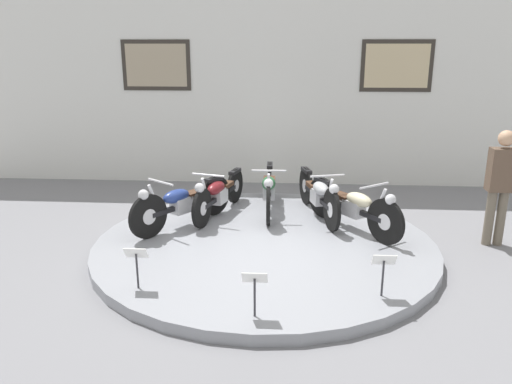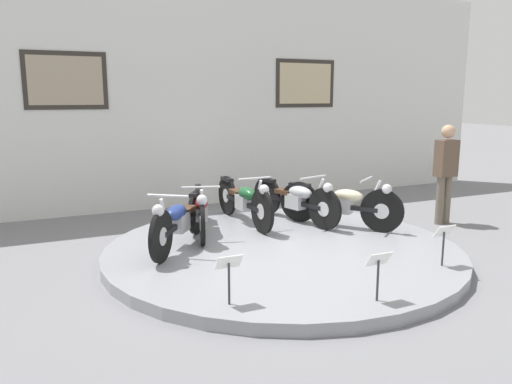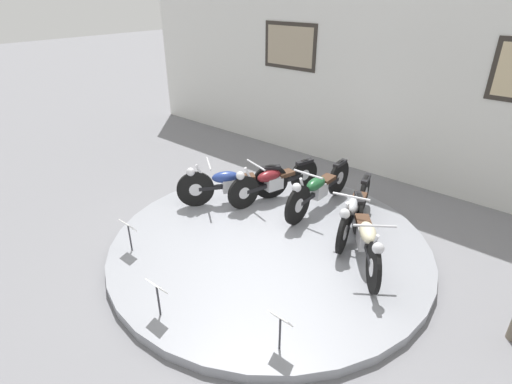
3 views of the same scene
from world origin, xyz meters
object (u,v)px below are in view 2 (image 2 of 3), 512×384
Objects in this scene: motorcycle_green at (244,199)px; info_placard_front_centre at (378,266)px; motorcycle_blue at (179,219)px; motorcycle_maroon at (200,209)px; motorcycle_silver at (296,198)px; motorcycle_cream at (342,202)px; info_placard_front_left at (229,269)px; info_placard_front_right at (444,236)px; visitor_standing at (446,168)px.

motorcycle_green is 3.39m from info_placard_front_centre.
motorcycle_blue is 0.87× the size of motorcycle_maroon.
motorcycle_cream is (0.49, -0.59, 0.00)m from motorcycle_silver.
motorcycle_maroon is at bearing -179.91° from motorcycle_silver.
info_placard_front_left and info_placard_front_centre have the same top height.
info_placard_front_right is at bearing -77.78° from motorcycle_silver.
motorcycle_green is 1.19× the size of visitor_standing.
motorcycle_maroon is at bearing 104.42° from info_placard_front_centre.
info_placard_front_left is 1.48m from info_placard_front_centre.
motorcycle_blue reaches higher than info_placard_front_centre.
motorcycle_silver is 1.18× the size of motorcycle_cream.
visitor_standing reaches higher than info_placard_front_centre.
motorcycle_blue is 0.76m from motorcycle_maroon.
motorcycle_cream is (2.11, -0.58, 0.02)m from motorcycle_maroon.
motorcycle_cream is 3.21× the size of info_placard_front_right.
motorcycle_maroon is 1.62m from motorcycle_silver.
motorcycle_silver is 2.64m from visitor_standing.
motorcycle_cream is 0.97× the size of visitor_standing.
motorcycle_cream is at bearing 178.02° from visitor_standing.
info_placard_front_centre is at bearing -20.99° from info_placard_front_left.
motorcycle_blue is 1.54m from motorcycle_green.
info_placard_front_right is (2.68, -2.05, -0.02)m from motorcycle_blue.
motorcycle_blue reaches higher than info_placard_front_left.
motorcycle_silver is at bearing 0.09° from motorcycle_maroon.
motorcycle_cream is (1.30, -0.82, -0.01)m from motorcycle_green.
motorcycle_silver is 3.26m from info_placard_front_centre.
motorcycle_cream is at bearing 37.35° from info_placard_front_left.
motorcycle_green is 0.84m from motorcycle_silver.
motorcycle_blue is at bearing 116.77° from info_placard_front_centre.
info_placard_front_right is at bearing -134.65° from visitor_standing.
motorcycle_silver is 2.69m from info_placard_front_right.
motorcycle_maroon is at bearing 50.23° from motorcycle_blue.
info_placard_front_left is at bearing 180.00° from info_placard_front_right.
info_placard_front_left is 1.00× the size of info_placard_front_centre.
motorcycle_green is at bearing 89.98° from info_placard_front_centre.
motorcycle_silver is at bearing 75.61° from info_placard_front_centre.
info_placard_front_centre is at bearing -104.39° from motorcycle_silver.
motorcycle_cream is (2.60, 0.00, 0.00)m from motorcycle_blue.
motorcycle_green is at bearing 164.21° from motorcycle_silver.
info_placard_front_right is at bearing 0.00° from info_placard_front_left.
info_placard_front_centre is 1.00× the size of info_placard_front_right.
motorcycle_maroon is 2.69m from info_placard_front_left.
info_placard_front_right is at bearing -50.17° from motorcycle_maroon.
motorcycle_green is 3.95× the size of info_placard_front_left.
info_placard_front_centre is at bearing -159.01° from info_placard_front_right.
motorcycle_green is at bearing 32.12° from motorcycle_blue.
info_placard_front_centre is (-0.81, -3.16, -0.02)m from motorcycle_silver.
motorcycle_silver is 0.76m from motorcycle_cream.
info_placard_front_left is at bearing -157.26° from visitor_standing.
visitor_standing is at bearing -8.98° from motorcycle_maroon.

